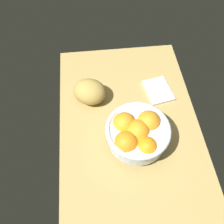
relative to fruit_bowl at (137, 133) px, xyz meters
The scene contains 4 objects.
ground_plane 12.24cm from the fruit_bowl, behind, with size 81.23×53.21×3.00cm, color #A4894D.
fruit_bowl is the anchor object (origin of this frame).
bread_loaf 26.38cm from the fruit_bowl, 144.94° to the right, with size 13.08×11.16×9.23cm, color #AD8D44.
napkin_folded 26.74cm from the fruit_bowl, 149.26° to the left, with size 12.88×9.88×1.05cm, color silver.
Camera 1 is at (47.61, -11.75, 82.21)cm, focal length 39.64 mm.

